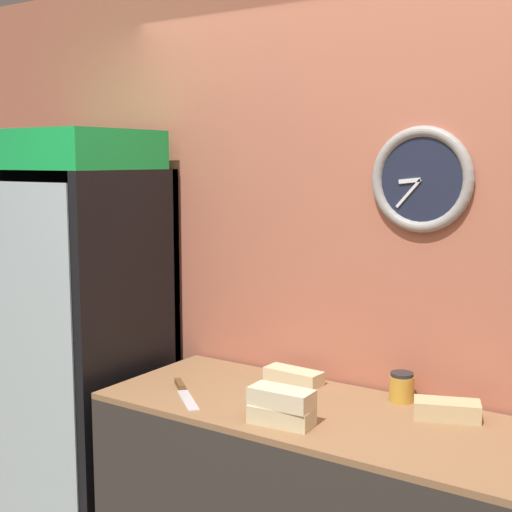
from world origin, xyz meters
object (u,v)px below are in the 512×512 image
at_px(sandwich_stack_bottom, 281,415).
at_px(sandwich_flat_left, 294,376).
at_px(beverage_cooler, 87,317).
at_px(sandwich_flat_right, 447,410).
at_px(sandwich_stack_middle, 282,398).
at_px(chefs_knife, 183,390).
at_px(condiment_jar, 402,387).

bearing_deg(sandwich_stack_bottom, sandwich_flat_left, 115.65).
height_order(beverage_cooler, sandwich_flat_left, beverage_cooler).
relative_size(beverage_cooler, sandwich_stack_bottom, 8.11).
relative_size(sandwich_flat_left, sandwich_flat_right, 0.99).
relative_size(sandwich_stack_middle, chefs_knife, 0.79).
xyz_separation_m(beverage_cooler, sandwich_flat_right, (1.77, 0.12, -0.15)).
distance_m(sandwich_flat_left, sandwich_flat_right, 0.69).
relative_size(sandwich_stack_bottom, condiment_jar, 2.09).
height_order(sandwich_flat_left, condiment_jar, condiment_jar).
distance_m(sandwich_stack_bottom, condiment_jar, 0.55).
height_order(beverage_cooler, sandwich_stack_bottom, beverage_cooler).
bearing_deg(sandwich_flat_left, beverage_cooler, -171.00).
distance_m(sandwich_flat_left, chefs_knife, 0.48).
xyz_separation_m(sandwich_stack_bottom, condiment_jar, (0.26, 0.48, 0.02)).
relative_size(sandwich_flat_left, chefs_knife, 0.86).
xyz_separation_m(sandwich_stack_bottom, chefs_knife, (-0.53, 0.08, -0.03)).
bearing_deg(sandwich_flat_left, chefs_knife, -131.15).
bearing_deg(beverage_cooler, chefs_knife, -14.09).
bearing_deg(chefs_knife, sandwich_flat_left, 48.85).
bearing_deg(beverage_cooler, sandwich_stack_bottom, -11.91).
bearing_deg(sandwich_stack_middle, sandwich_flat_right, 39.03).
xyz_separation_m(sandwich_flat_right, condiment_jar, (-0.21, 0.09, 0.02)).
relative_size(beverage_cooler, sandwich_stack_middle, 8.29).
bearing_deg(chefs_knife, beverage_cooler, 165.91).
bearing_deg(sandwich_stack_bottom, condiment_jar, 61.00).
bearing_deg(sandwich_flat_right, sandwich_stack_bottom, -140.97).
distance_m(beverage_cooler, chefs_knife, 0.80).
bearing_deg(sandwich_stack_middle, beverage_cooler, 168.09).
height_order(beverage_cooler, chefs_knife, beverage_cooler).
bearing_deg(condiment_jar, sandwich_flat_right, -22.44).
relative_size(beverage_cooler, chefs_knife, 6.55).
height_order(sandwich_stack_middle, condiment_jar, sandwich_stack_middle).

